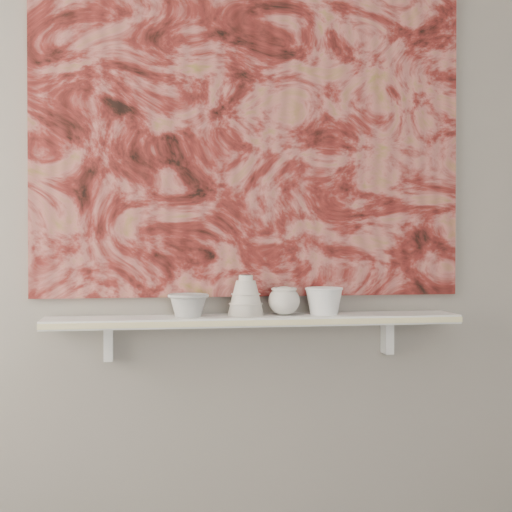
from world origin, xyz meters
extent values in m
plane|color=gray|center=(0.00, 1.60, 1.35)|extent=(3.60, 0.00, 3.60)
cube|color=silver|center=(0.00, 1.51, 0.92)|extent=(1.40, 0.18, 0.03)
cube|color=beige|center=(0.00, 1.41, 0.92)|extent=(1.40, 0.01, 0.02)
cube|color=silver|center=(-0.49, 1.57, 0.84)|extent=(0.03, 0.06, 0.12)
cube|color=silver|center=(0.49, 1.57, 0.84)|extent=(0.03, 0.06, 0.12)
cube|color=maroon|center=(0.00, 1.59, 1.54)|extent=(1.50, 0.02, 1.10)
cube|color=black|center=(0.45, 1.57, 1.23)|extent=(0.09, 0.00, 0.08)
camera|label=1|loc=(-0.38, -0.87, 1.17)|focal=50.00mm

